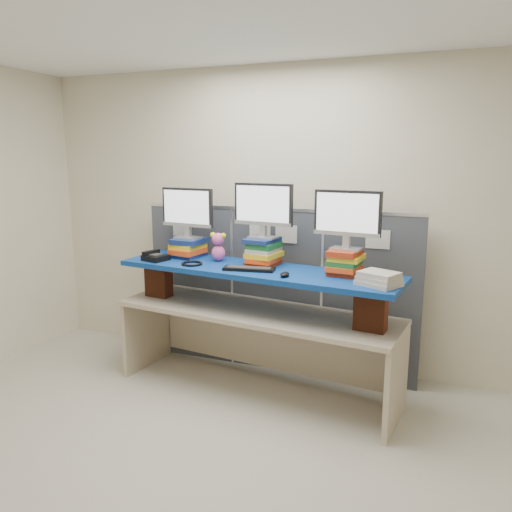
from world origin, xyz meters
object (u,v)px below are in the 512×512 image
at_px(desk, 256,326).
at_px(monitor_left, 187,210).
at_px(monitor_center, 263,207).
at_px(desk_phone, 155,257).
at_px(monitor_right, 347,216).
at_px(keyboard, 249,269).
at_px(blue_board, 256,271).

xyz_separation_m(desk, monitor_left, (-0.74, 0.21, 0.93)).
xyz_separation_m(monitor_center, desk_phone, (-0.95, -0.15, -0.46)).
distance_m(monitor_left, monitor_right, 1.47).
bearing_deg(keyboard, monitor_right, 1.28).
bearing_deg(monitor_center, desk_phone, -164.19).
distance_m(desk, desk_phone, 1.08).
bearing_deg(desk, monitor_right, 9.38).
bearing_deg(desk_phone, monitor_right, 17.85).
bearing_deg(monitor_center, desk, -92.03).
height_order(monitor_left, desk_phone, monitor_left).
distance_m(keyboard, desk_phone, 0.92).
xyz_separation_m(monitor_center, keyboard, (-0.04, -0.21, -0.47)).
bearing_deg(monitor_right, keyboard, -163.42).
height_order(monitor_left, monitor_center, monitor_center).
xyz_separation_m(blue_board, monitor_center, (0.02, 0.12, 0.51)).
relative_size(blue_board, desk_phone, 10.19).
relative_size(desk, monitor_left, 4.74).
bearing_deg(desk, monitor_center, 87.97).
xyz_separation_m(monitor_center, monitor_right, (0.71, -0.09, -0.03)).
bearing_deg(keyboard, monitor_left, 148.44).
bearing_deg(monitor_center, keyboard, -94.15).
height_order(blue_board, monitor_center, monitor_center).
height_order(monitor_left, monitor_right, monitor_right).
relative_size(desk, blue_board, 1.04).
bearing_deg(monitor_left, monitor_right, -0.00).
relative_size(blue_board, monitor_right, 4.58).
distance_m(monitor_center, keyboard, 0.52).
relative_size(monitor_center, keyboard, 1.22).
bearing_deg(monitor_right, desk_phone, -170.90).
height_order(desk, desk_phone, desk_phone).
bearing_deg(keyboard, desk, 68.03).
xyz_separation_m(blue_board, monitor_left, (-0.74, 0.21, 0.45)).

